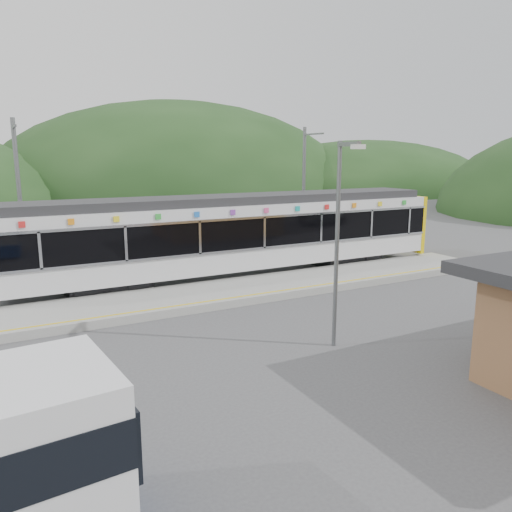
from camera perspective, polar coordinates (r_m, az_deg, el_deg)
name	(u,v)px	position (r m, az deg, el deg)	size (l,w,h in m)	color
ground	(270,319)	(17.24, 1.57, -7.18)	(120.00, 120.00, 0.00)	#4C4C4F
hills	(326,269)	(24.78, 7.97, -1.54)	(146.00, 149.00, 26.00)	#1E3D19
platform	(229,292)	(20.01, -3.12, -4.12)	(26.00, 3.20, 0.30)	#9E9E99
yellow_line	(243,296)	(18.84, -1.44, -4.60)	(26.00, 0.10, 0.01)	yellow
train	(239,232)	(22.76, -1.93, 2.71)	(20.44, 3.01, 3.74)	black
catenary_mast_west	(20,201)	(22.86, -25.36, 5.67)	(0.18, 1.80, 7.00)	slate
catenary_mast_east	(304,190)	(27.38, 5.51, 7.46)	(0.18, 1.80, 7.00)	slate
lamp_post	(340,228)	(14.12, 9.59, 3.22)	(0.37, 1.05, 5.89)	slate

